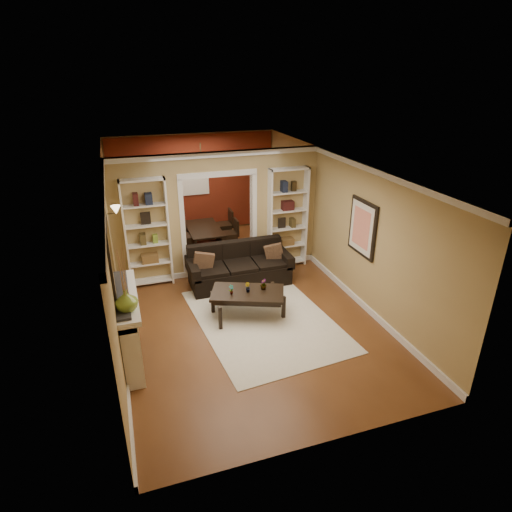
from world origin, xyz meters
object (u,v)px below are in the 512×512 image
object	(u,v)px
coffee_table	(248,303)
bookshelf_left	(147,234)
fireplace	(131,327)
bookshelf_right	(287,218)
dining_table	(205,237)
sofa	(239,265)

from	to	relation	value
coffee_table	bookshelf_left	world-z (taller)	bookshelf_left
bookshelf_left	fireplace	size ratio (longest dim) A/B	1.35
bookshelf_right	coffee_table	bearing A→B (deg)	-129.15
bookshelf_right	bookshelf_left	bearing A→B (deg)	180.00
fireplace	bookshelf_left	bearing A→B (deg)	77.95
coffee_table	dining_table	world-z (taller)	dining_table
dining_table	bookshelf_left	bearing A→B (deg)	138.13
bookshelf_left	bookshelf_right	distance (m)	3.10
coffee_table	dining_table	bearing A→B (deg)	112.51
coffee_table	fireplace	world-z (taller)	fireplace
coffee_table	bookshelf_right	xyz separation A→B (m)	(1.53, 1.88, 0.90)
sofa	fireplace	distance (m)	3.04
sofa	fireplace	xyz separation A→B (m)	(-2.33, -1.95, 0.15)
dining_table	fireplace	bearing A→B (deg)	153.97
bookshelf_right	fireplace	bearing A→B (deg)	-145.20
sofa	fireplace	bearing A→B (deg)	-140.10
bookshelf_left	fireplace	xyz separation A→B (m)	(-0.54, -2.53, -0.57)
bookshelf_left	bookshelf_right	world-z (taller)	same
dining_table	coffee_table	bearing A→B (deg)	-179.30
sofa	dining_table	xyz separation A→B (m)	(-0.26, 2.28, -0.17)
bookshelf_left	fireplace	distance (m)	2.65
sofa	coffee_table	xyz separation A→B (m)	(-0.22, -1.30, -0.18)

